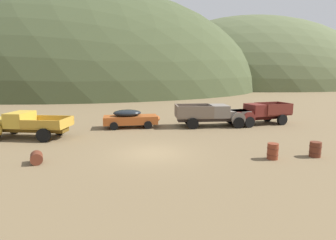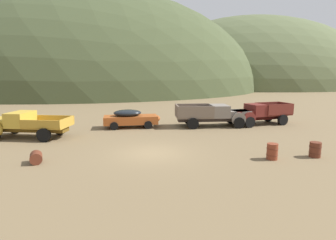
% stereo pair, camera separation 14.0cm
% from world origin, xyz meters
% --- Properties ---
extents(ground_plane, '(300.00, 300.00, 0.00)m').
position_xyz_m(ground_plane, '(0.00, 0.00, 0.00)').
color(ground_plane, brown).
extents(hill_far_left, '(88.53, 70.89, 50.52)m').
position_xyz_m(hill_far_left, '(-14.16, 61.64, 0.00)').
color(hill_far_left, '#424C2D').
rests_on(hill_far_left, ground).
extents(hill_distant, '(79.49, 64.30, 45.17)m').
position_xyz_m(hill_distant, '(37.09, 77.14, 0.00)').
color(hill_distant, '#56603D').
rests_on(hill_distant, ground).
extents(truck_faded_yellow, '(6.34, 3.46, 1.89)m').
position_xyz_m(truck_faded_yellow, '(-9.29, 4.93, 1.00)').
color(truck_faded_yellow, brown).
rests_on(truck_faded_yellow, ground).
extents(car_oxide_orange, '(4.95, 2.24, 1.57)m').
position_xyz_m(car_oxide_orange, '(-1.34, 7.85, 0.82)').
color(car_oxide_orange, '#A34C1E').
rests_on(car_oxide_orange, ground).
extents(truck_primer_gray, '(6.51, 2.65, 1.91)m').
position_xyz_m(truck_primer_gray, '(6.13, 7.67, 1.02)').
color(truck_primer_gray, '#3D322D').
rests_on(truck_primer_gray, ground).
extents(truck_oxblood, '(6.04, 3.30, 1.91)m').
position_xyz_m(truck_oxblood, '(9.87, 8.00, 1.01)').
color(truck_oxblood, black).
rests_on(truck_oxblood, ground).
extents(oil_drum_tipped, '(0.85, 0.99, 0.62)m').
position_xyz_m(oil_drum_tipped, '(-6.17, -1.29, 0.31)').
color(oil_drum_tipped, '#5B2819').
rests_on(oil_drum_tipped, ground).
extents(oil_drum_foreground, '(0.66, 0.66, 0.87)m').
position_xyz_m(oil_drum_foreground, '(9.20, -1.73, 0.43)').
color(oil_drum_foreground, '#5B2819').
rests_on(oil_drum_foreground, ground).
extents(oil_drum_by_truck, '(0.63, 0.63, 0.89)m').
position_xyz_m(oil_drum_by_truck, '(6.58, -1.89, 0.45)').
color(oil_drum_by_truck, brown).
rests_on(oil_drum_by_truck, ground).
extents(bush_back_edge, '(1.08, 1.04, 1.12)m').
position_xyz_m(bush_back_edge, '(-10.53, 10.35, 0.27)').
color(bush_back_edge, '#5B8E42').
rests_on(bush_back_edge, ground).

